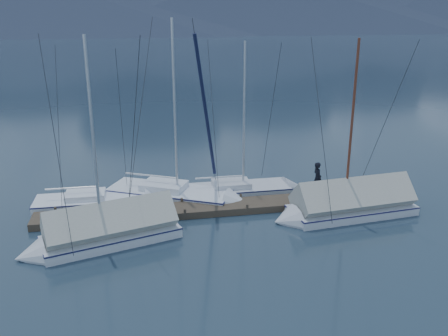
{
  "coord_description": "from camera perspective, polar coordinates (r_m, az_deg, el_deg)",
  "views": [
    {
      "loc": [
        -4.09,
        -19.11,
        9.26
      ],
      "look_at": [
        0.0,
        2.0,
        2.2
      ],
      "focal_mm": 38.0,
      "sensor_mm": 36.0,
      "label": 1
    }
  ],
  "objects": [
    {
      "name": "sailboat_open_left",
      "position": [
        24.86,
        -13.74,
        -3.87
      ],
      "size": [
        6.5,
        2.79,
        8.57
      ],
      "color": "white",
      "rests_on": "ground"
    },
    {
      "name": "sailboat_open_right",
      "position": [
        25.69,
        3.32,
        -2.62
      ],
      "size": [
        6.63,
        2.85,
        8.76
      ],
      "color": "silver",
      "rests_on": "ground"
    },
    {
      "name": "dock",
      "position": [
        23.37,
        0.0,
        -4.88
      ],
      "size": [
        18.0,
        1.5,
        0.54
      ],
      "color": "#382D23",
      "rests_on": "ground"
    },
    {
      "name": "sailboat_open_mid",
      "position": [
        24.73,
        -4.47,
        -3.43
      ],
      "size": [
        7.65,
        5.36,
        9.96
      ],
      "color": "silver",
      "rests_on": "ground"
    },
    {
      "name": "person",
      "position": [
        24.65,
        11.17,
        -1.25
      ],
      "size": [
        0.46,
        0.66,
        1.73
      ],
      "primitive_type": "imported",
      "rotation": [
        0.0,
        0.0,
        1.65
      ],
      "color": "black",
      "rests_on": "dock"
    },
    {
      "name": "sailboat_covered_near",
      "position": [
        23.35,
        14.01,
        -4.55
      ],
      "size": [
        7.23,
        3.1,
        9.16
      ],
      "color": "silver",
      "rests_on": "ground"
    },
    {
      "name": "ground",
      "position": [
        21.62,
        1.02,
        -7.18
      ],
      "size": [
        1000.0,
        1000.0,
        0.0
      ],
      "primitive_type": "plane",
      "color": "#162533",
      "rests_on": "ground"
    },
    {
      "name": "mooring_posts",
      "position": [
        23.19,
        -1.22,
        -4.42
      ],
      "size": [
        15.12,
        1.52,
        0.35
      ],
      "color": "#382D23",
      "rests_on": "ground"
    },
    {
      "name": "sailboat_covered_far",
      "position": [
        20.64,
        -14.86,
        -7.72
      ],
      "size": [
        6.97,
        3.79,
        9.36
      ],
      "color": "silver",
      "rests_on": "ground"
    }
  ]
}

